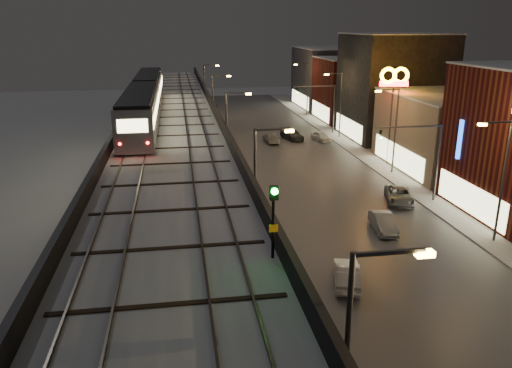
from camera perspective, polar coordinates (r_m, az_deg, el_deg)
road_surface at (r=56.00m, az=4.68°, el=1.97°), size 17.00×120.00×0.06m
sidewalk_right at (r=59.11m, az=14.15°, el=2.37°), size 4.00×120.00×0.14m
under_viaduct_pavement at (r=54.48m, az=-9.26°, el=1.34°), size 11.00×120.00×0.06m
elevated_viaduct at (r=50.10m, az=-9.56°, el=6.48°), size 9.00×100.00×6.30m
viaduct_trackbed at (r=50.08m, az=-9.62°, el=7.37°), size 8.40×100.00×0.32m
viaduct_parapet_streetside at (r=50.17m, az=-4.62°, el=8.11°), size 0.30×100.00×1.10m
viaduct_parapet_far at (r=50.27m, az=-14.64°, el=7.62°), size 0.30×100.00×1.10m
building_c at (r=58.52m, az=21.47°, el=5.56°), size 12.20×15.20×8.16m
building_d at (r=72.13m, az=15.38°, el=10.65°), size 12.20×13.20×14.16m
building_e at (r=85.23m, az=11.42°, el=10.57°), size 12.20×12.20×10.16m
building_f at (r=98.34m, az=8.60°, el=11.92°), size 12.20×16.20×11.16m
streetlight_left_0 at (r=16.62m, az=11.19°, el=-19.37°), size 2.57×0.28×9.00m
streetlight_left_1 at (r=32.31m, az=0.36°, el=-0.19°), size 2.57×0.28×9.00m
streetlight_right_1 at (r=38.88m, az=26.17°, el=1.06°), size 2.56×0.28×9.00m
streetlight_left_2 at (r=49.60m, az=-3.06°, el=6.14°), size 2.57×0.28×9.00m
streetlight_right_2 at (r=54.11m, az=15.43°, el=6.50°), size 2.56×0.28×9.00m
streetlight_left_3 at (r=67.26m, az=-4.73°, el=9.16°), size 2.57×0.28×9.00m
streetlight_right_3 at (r=70.65m, az=9.47°, el=9.39°), size 2.56×0.28×9.00m
streetlight_left_4 at (r=85.07m, az=-5.71°, el=10.92°), size 2.57×0.28×9.00m
streetlight_right_4 at (r=87.77m, az=5.75°, el=11.13°), size 2.56×0.28×9.00m
traffic_light_rig_a at (r=45.99m, az=18.86°, el=3.34°), size 6.10×0.34×7.00m
traffic_light_rig_b at (r=73.31m, az=8.03°, el=9.17°), size 6.10×0.34×7.00m
subway_train at (r=51.48m, az=-12.53°, el=9.60°), size 2.78×33.31×3.32m
rail_signal at (r=18.49m, az=2.03°, el=-2.72°), size 0.34×0.43×2.95m
car_near_white at (r=31.27m, az=10.34°, el=-10.19°), size 2.52×4.37×1.36m
car_mid_silver at (r=63.92m, az=-3.36°, el=4.58°), size 2.89×5.17×1.37m
car_mid_dark at (r=67.50m, az=1.74°, el=5.28°), size 1.86×4.44×1.28m
car_far_white at (r=96.42m, az=-5.24°, el=9.02°), size 2.79×4.54×1.45m
car_onc_silver at (r=39.54m, az=14.33°, el=-4.38°), size 1.91×4.21×1.34m
car_onc_dark at (r=46.10m, az=16.06°, el=-1.33°), size 3.54×5.28×1.34m
car_onc_white at (r=69.46m, az=4.11°, el=5.63°), size 3.03×5.03×1.36m
car_onc_red at (r=68.82m, az=7.44°, el=5.37°), size 2.32×3.96×1.27m
sign_mcdonalds at (r=57.27m, az=15.47°, el=10.84°), size 3.23×0.69×10.84m
sign_carwash at (r=45.72m, az=22.88°, el=3.91°), size 1.48×0.35×7.66m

